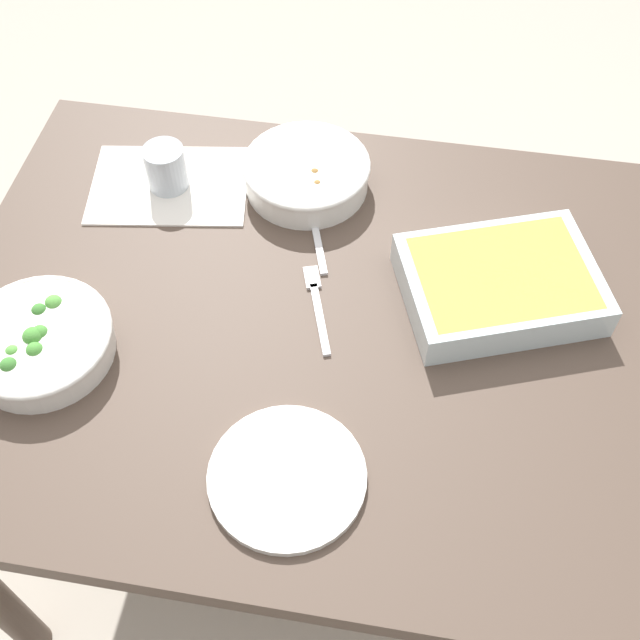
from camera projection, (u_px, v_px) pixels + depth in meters
The scene contains 10 objects.
ground_plane at pixel (320, 507), 1.85m from camera, with size 6.00×6.00×0.00m, color #B2A899.
dining_table at pixel (320, 352), 1.33m from camera, with size 1.20×0.90×0.74m.
placemat at pixel (170, 185), 1.43m from camera, with size 0.28×0.20×0.00m, color silver.
stew_bowl at pixel (306, 173), 1.40m from camera, with size 0.23×0.23×0.06m.
broccoli_bowl at pixel (39, 341), 1.19m from camera, with size 0.23×0.23×0.06m.
baking_dish at pixel (500, 283), 1.25m from camera, with size 0.36×0.31×0.06m.
drink_cup at pixel (166, 170), 1.40m from camera, with size 0.07×0.07×0.08m.
side_plate at pixel (291, 477), 1.09m from camera, with size 0.22×0.22×0.01m, color silver.
spoon_by_stew at pixel (314, 224), 1.37m from camera, with size 0.07×0.17×0.01m.
fork_on_table at pixel (317, 303), 1.27m from camera, with size 0.07×0.17×0.01m.
Camera 1 is at (-0.12, 0.73, 1.75)m, focal length 44.53 mm.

